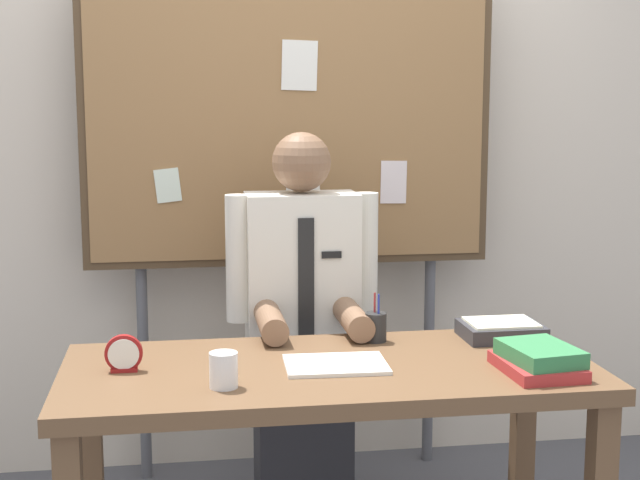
{
  "coord_description": "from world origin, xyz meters",
  "views": [
    {
      "loc": [
        -0.43,
        -2.62,
        1.52
      ],
      "look_at": [
        0.0,
        0.18,
        1.09
      ],
      "focal_mm": 51.49,
      "sensor_mm": 36.0,
      "label": 1
    }
  ],
  "objects_px": {
    "desk": "(329,396)",
    "coffee_mug": "(224,370)",
    "person": "(302,339)",
    "paper_tray": "(501,330)",
    "bulletin_board": "(289,124)",
    "pen_holder": "(376,327)",
    "book_stack": "(539,360)",
    "open_notebook": "(336,365)",
    "desk_clock": "(124,355)"
  },
  "relations": [
    {
      "from": "book_stack",
      "to": "open_notebook",
      "type": "distance_m",
      "value": 0.59
    },
    {
      "from": "book_stack",
      "to": "open_notebook",
      "type": "relative_size",
      "value": 0.94
    },
    {
      "from": "desk_clock",
      "to": "person",
      "type": "bearing_deg",
      "value": 43.79
    },
    {
      "from": "open_notebook",
      "to": "desk_clock",
      "type": "distance_m",
      "value": 0.62
    },
    {
      "from": "book_stack",
      "to": "paper_tray",
      "type": "distance_m",
      "value": 0.39
    },
    {
      "from": "person",
      "to": "pen_holder",
      "type": "bearing_deg",
      "value": -61.66
    },
    {
      "from": "person",
      "to": "bulletin_board",
      "type": "relative_size",
      "value": 0.7
    },
    {
      "from": "open_notebook",
      "to": "desk",
      "type": "bearing_deg",
      "value": 128.13
    },
    {
      "from": "bulletin_board",
      "to": "pen_holder",
      "type": "relative_size",
      "value": 12.66
    },
    {
      "from": "open_notebook",
      "to": "paper_tray",
      "type": "distance_m",
      "value": 0.64
    },
    {
      "from": "desk",
      "to": "book_stack",
      "type": "relative_size",
      "value": 5.64
    },
    {
      "from": "person",
      "to": "paper_tray",
      "type": "bearing_deg",
      "value": -32.14
    },
    {
      "from": "pen_holder",
      "to": "coffee_mug",
      "type": "bearing_deg",
      "value": -141.5
    },
    {
      "from": "desk",
      "to": "open_notebook",
      "type": "distance_m",
      "value": 0.1
    },
    {
      "from": "person",
      "to": "desk",
      "type": "bearing_deg",
      "value": -90.0
    },
    {
      "from": "bulletin_board",
      "to": "open_notebook",
      "type": "bearing_deg",
      "value": -89.09
    },
    {
      "from": "book_stack",
      "to": "desk_clock",
      "type": "height_order",
      "value": "desk_clock"
    },
    {
      "from": "book_stack",
      "to": "desk_clock",
      "type": "relative_size",
      "value": 2.57
    },
    {
      "from": "person",
      "to": "open_notebook",
      "type": "relative_size",
      "value": 4.68
    },
    {
      "from": "desk_clock",
      "to": "desk",
      "type": "bearing_deg",
      "value": -2.4
    },
    {
      "from": "coffee_mug",
      "to": "pen_holder",
      "type": "distance_m",
      "value": 0.66
    },
    {
      "from": "bulletin_board",
      "to": "desk_clock",
      "type": "bearing_deg",
      "value": -122.76
    },
    {
      "from": "person",
      "to": "paper_tray",
      "type": "height_order",
      "value": "person"
    },
    {
      "from": "book_stack",
      "to": "paper_tray",
      "type": "xyz_separation_m",
      "value": [
        0.03,
        0.39,
        -0.01
      ]
    },
    {
      "from": "desk_clock",
      "to": "pen_holder",
      "type": "relative_size",
      "value": 0.68
    },
    {
      "from": "paper_tray",
      "to": "pen_holder",
      "type": "bearing_deg",
      "value": 176.54
    },
    {
      "from": "paper_tray",
      "to": "coffee_mug",
      "type": "bearing_deg",
      "value": -157.59
    },
    {
      "from": "person",
      "to": "book_stack",
      "type": "distance_m",
      "value": 0.98
    },
    {
      "from": "open_notebook",
      "to": "pen_holder",
      "type": "height_order",
      "value": "pen_holder"
    },
    {
      "from": "bulletin_board",
      "to": "pen_holder",
      "type": "distance_m",
      "value": 0.98
    },
    {
      "from": "desk",
      "to": "desk_clock",
      "type": "distance_m",
      "value": 0.62
    },
    {
      "from": "desk_clock",
      "to": "coffee_mug",
      "type": "height_order",
      "value": "desk_clock"
    },
    {
      "from": "book_stack",
      "to": "open_notebook",
      "type": "bearing_deg",
      "value": 165.21
    },
    {
      "from": "book_stack",
      "to": "coffee_mug",
      "type": "bearing_deg",
      "value": 179.86
    },
    {
      "from": "coffee_mug",
      "to": "book_stack",
      "type": "bearing_deg",
      "value": -0.14
    },
    {
      "from": "desk",
      "to": "desk_clock",
      "type": "height_order",
      "value": "desk_clock"
    },
    {
      "from": "desk",
      "to": "person",
      "type": "distance_m",
      "value": 0.6
    },
    {
      "from": "person",
      "to": "open_notebook",
      "type": "xyz_separation_m",
      "value": [
        0.02,
        -0.62,
        0.09
      ]
    },
    {
      "from": "book_stack",
      "to": "coffee_mug",
      "type": "height_order",
      "value": "coffee_mug"
    },
    {
      "from": "person",
      "to": "desk_clock",
      "type": "xyz_separation_m",
      "value": [
        -0.6,
        -0.58,
        0.13
      ]
    },
    {
      "from": "desk",
      "to": "bulletin_board",
      "type": "distance_m",
      "value": 1.24
    },
    {
      "from": "pen_holder",
      "to": "paper_tray",
      "type": "height_order",
      "value": "pen_holder"
    },
    {
      "from": "pen_holder",
      "to": "bulletin_board",
      "type": "bearing_deg",
      "value": 105.11
    },
    {
      "from": "desk",
      "to": "person",
      "type": "xyz_separation_m",
      "value": [
        0.0,
        0.6,
        0.02
      ]
    },
    {
      "from": "bulletin_board",
      "to": "paper_tray",
      "type": "relative_size",
      "value": 7.79
    },
    {
      "from": "desk_clock",
      "to": "coffee_mug",
      "type": "distance_m",
      "value": 0.34
    },
    {
      "from": "desk",
      "to": "pen_holder",
      "type": "height_order",
      "value": "pen_holder"
    },
    {
      "from": "pen_holder",
      "to": "paper_tray",
      "type": "bearing_deg",
      "value": -3.46
    },
    {
      "from": "bulletin_board",
      "to": "paper_tray",
      "type": "bearing_deg",
      "value": -50.51
    },
    {
      "from": "desk",
      "to": "coffee_mug",
      "type": "bearing_deg",
      "value": -152.44
    }
  ]
}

